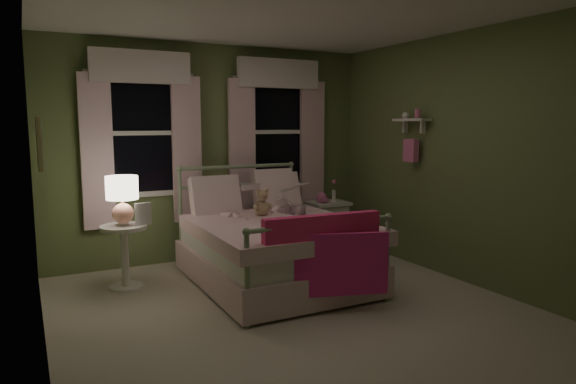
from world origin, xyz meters
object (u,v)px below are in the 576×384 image
teddy_bear (262,204)px  table_lamp (122,195)px  bed (274,247)px  child_left (232,194)px  child_right (279,187)px  nightstand_right (328,209)px  nightstand_left (124,248)px

teddy_bear → table_lamp: 1.44m
bed → table_lamp: bearing=160.2°
child_left → teddy_bear: 0.34m
bed → child_right: (0.27, 0.43, 0.57)m
teddy_bear → nightstand_right: teddy_bear is taller
nightstand_right → child_left: bearing=-163.1°
nightstand_left → child_left: bearing=-4.0°
child_right → teddy_bear: size_ratio=2.47×
child_left → nightstand_right: 1.61m
child_left → nightstand_left: bearing=-8.4°
child_right → table_lamp: (-1.69, 0.08, 0.01)m
child_right → child_left: bearing=-16.5°
nightstand_left → child_right: bearing=-2.6°
bed → teddy_bear: (-0.01, 0.27, 0.42)m
bed → nightstand_right: bearing=36.2°
child_left → table_lamp: size_ratio=1.41×
child_left → teddy_bear: bearing=146.1°
bed → child_left: 0.74m
table_lamp → bed: bearing=-19.8°
teddy_bear → table_lamp: table_lamp is taller
child_left → nightstand_right: size_ratio=1.06×
table_lamp → nightstand_right: size_ratio=0.75×
child_left → teddy_bear: size_ratio=2.23×
bed → nightstand_right: 1.52m
bed → nightstand_left: bearing=160.2°
nightstand_left → nightstand_right: (2.63, 0.38, 0.13)m
child_right → nightstand_left: size_ratio=1.15×
bed → table_lamp: (-1.42, 0.51, 0.58)m
child_left → nightstand_left: size_ratio=1.04×
nightstand_left → bed: bearing=-19.8°
teddy_bear → nightstand_right: (1.22, 0.61, -0.24)m
nightstand_right → table_lamp: bearing=-171.8°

